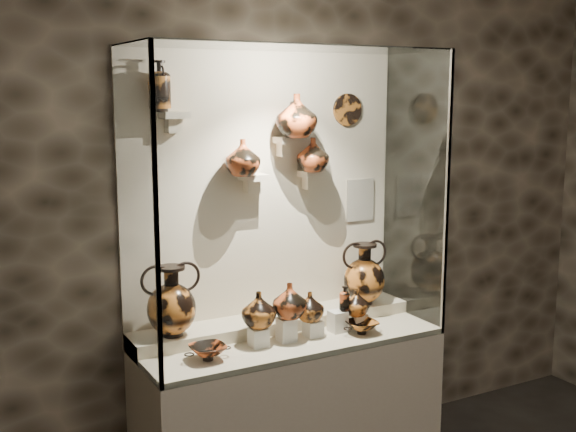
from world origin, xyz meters
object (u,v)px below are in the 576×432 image
object	(u,v)px
amphora_right	(364,273)
jug_c	(310,306)
lekythos_small	(344,297)
lekythos_tall	(160,83)
amphora_left	(172,301)
ovoid_vase_b	(296,116)
ovoid_vase_a	(243,158)
jug_e	(356,303)
kylix_left	(208,351)
jug_b	(289,300)
ovoid_vase_c	(313,155)
kylix_right	(362,326)
jug_a	(259,309)

from	to	relation	value
amphora_right	jug_c	bearing A→B (deg)	-167.51
lekythos_small	lekythos_tall	distance (m)	1.54
amphora_left	jug_c	distance (m)	0.76
amphora_left	ovoid_vase_b	size ratio (longest dim) A/B	1.57
jug_c	ovoid_vase_a	xyz separation A→B (m)	(-0.28, 0.24, 0.82)
amphora_left	jug_e	bearing A→B (deg)	1.38
amphora_right	kylix_left	xyz separation A→B (m)	(-1.12, -0.25, -0.21)
jug_b	amphora_right	bearing A→B (deg)	13.71
jug_c	kylix_left	distance (m)	0.65
jug_b	kylix_left	size ratio (longest dim) A/B	0.82
lekythos_small	ovoid_vase_b	distance (m)	1.05
lekythos_tall	ovoid_vase_c	world-z (taller)	lekythos_tall
amphora_left	ovoid_vase_a	size ratio (longest dim) A/B	1.90
amphora_right	jug_b	world-z (taller)	amphora_right
ovoid_vase_b	kylix_right	bearing A→B (deg)	-76.82
amphora_right	jug_e	bearing A→B (deg)	-141.70
amphora_right	lekythos_small	xyz separation A→B (m)	(-0.28, -0.21, -0.06)
ovoid_vase_b	ovoid_vase_c	xyz separation A→B (m)	(0.12, 0.02, -0.22)
amphora_left	lekythos_small	xyz separation A→B (m)	(0.94, -0.20, -0.06)
kylix_left	ovoid_vase_c	bearing A→B (deg)	41.25
ovoid_vase_a	amphora_right	bearing A→B (deg)	7.50
jug_c	lekythos_small	world-z (taller)	lekythos_small
jug_e	ovoid_vase_b	bearing A→B (deg)	132.00
jug_c	jug_e	world-z (taller)	jug_c
jug_c	lekythos_tall	xyz separation A→B (m)	(-0.73, 0.28, 1.21)
amphora_right	jug_b	size ratio (longest dim) A/B	1.93
jug_e	kylix_left	size ratio (longest dim) A/B	0.64
ovoid_vase_a	amphora_left	bearing A→B (deg)	-161.36
jug_b	kylix_right	size ratio (longest dim) A/B	0.87
amphora_right	jug_e	world-z (taller)	amphora_right
amphora_right	lekythos_tall	bearing A→B (deg)	167.28
jug_a	kylix_right	distance (m)	0.62
amphora_right	lekythos_small	world-z (taller)	amphora_right
kylix_right	ovoid_vase_a	size ratio (longest dim) A/B	1.11
kylix_right	ovoid_vase_a	bearing A→B (deg)	159.70
jug_e	lekythos_tall	bearing A→B (deg)	158.53
jug_a	jug_e	world-z (taller)	jug_a
jug_b	ovoid_vase_c	xyz separation A→B (m)	(0.29, 0.25, 0.76)
jug_a	lekythos_small	distance (m)	0.52
amphora_right	ovoid_vase_a	size ratio (longest dim) A/B	1.87
jug_b	ovoid_vase_c	size ratio (longest dim) A/B	1.00
jug_a	jug_b	bearing A→B (deg)	-28.71
amphora_left	lekythos_tall	xyz separation A→B (m)	(0.00, 0.09, 1.12)
ovoid_vase_c	ovoid_vase_b	bearing A→B (deg)	-170.76
jug_a	lekythos_small	xyz separation A→B (m)	(0.52, -0.03, 0.00)
amphora_left	lekythos_tall	distance (m)	1.13
jug_c	lekythos_small	bearing A→B (deg)	18.77
lekythos_small	kylix_right	xyz separation A→B (m)	(0.06, -0.08, -0.16)
amphora_left	jug_c	world-z (taller)	amphora_left
kylix_left	ovoid_vase_b	size ratio (longest dim) A/B	0.98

